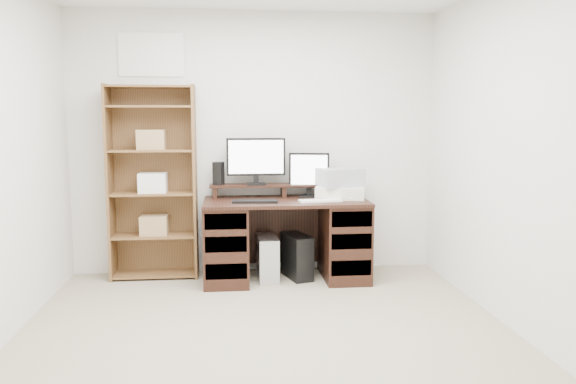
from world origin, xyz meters
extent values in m
cube|color=tan|center=(0.00, 0.00, -0.01)|extent=(3.50, 4.00, 0.02)
cube|color=silver|center=(0.00, 2.01, 1.25)|extent=(3.50, 0.02, 2.50)
cube|color=silver|center=(0.00, -2.01, 1.25)|extent=(3.50, 0.02, 2.50)
cube|color=silver|center=(1.76, 0.00, 1.25)|extent=(0.02, 4.00, 2.50)
cube|color=white|center=(-0.95, 1.99, 2.08)|extent=(0.60, 0.01, 0.40)
cube|color=black|center=(0.27, 1.63, 0.73)|extent=(1.50, 0.70, 0.03)
cube|color=black|center=(-0.28, 1.63, 0.36)|extent=(0.40, 0.66, 0.72)
cube|color=black|center=(0.82, 1.63, 0.36)|extent=(0.40, 0.66, 0.72)
cube|color=black|center=(0.27, 1.96, 0.40)|extent=(1.48, 0.02, 0.65)
cube|color=black|center=(-0.28, 1.30, 0.18)|extent=(0.36, 0.01, 0.14)
cube|color=black|center=(-0.28, 1.30, 0.42)|extent=(0.36, 0.01, 0.14)
cube|color=black|center=(-0.28, 1.30, 0.62)|extent=(0.36, 0.01, 0.14)
cube|color=black|center=(0.82, 1.30, 0.18)|extent=(0.36, 0.01, 0.14)
cube|color=black|center=(0.82, 1.30, 0.42)|extent=(0.36, 0.01, 0.14)
cube|color=black|center=(0.82, 1.30, 0.62)|extent=(0.36, 0.01, 0.14)
cube|color=black|center=(-0.38, 1.85, 0.80)|extent=(0.04, 0.20, 0.10)
cube|color=black|center=(0.27, 1.85, 0.80)|extent=(0.04, 0.20, 0.10)
cube|color=black|center=(0.92, 1.85, 0.80)|extent=(0.04, 0.20, 0.10)
cube|color=black|center=(0.27, 1.85, 0.86)|extent=(1.40, 0.22, 0.02)
cube|color=black|center=(0.01, 1.82, 0.88)|extent=(0.18, 0.15, 0.02)
cube|color=black|center=(0.01, 1.84, 0.94)|extent=(0.05, 0.03, 0.10)
cube|color=black|center=(0.01, 1.84, 1.13)|extent=(0.56, 0.05, 0.35)
cube|color=white|center=(0.01, 1.82, 1.13)|extent=(0.51, 0.01, 0.31)
cube|color=black|center=(0.50, 1.80, 0.76)|extent=(0.20, 0.17, 0.02)
cube|color=black|center=(0.51, 1.82, 0.82)|extent=(0.06, 0.04, 0.10)
cube|color=black|center=(0.51, 1.82, 1.00)|extent=(0.38, 0.11, 0.33)
cube|color=white|center=(0.51, 1.80, 1.00)|extent=(0.34, 0.07, 0.29)
cube|color=black|center=(-0.35, 1.87, 0.98)|extent=(0.11, 0.11, 0.22)
cube|color=black|center=(-0.02, 1.50, 0.76)|extent=(0.41, 0.16, 0.02)
cube|color=white|center=(0.57, 1.49, 0.76)|extent=(0.39, 0.16, 0.02)
ellipsoid|color=white|center=(0.86, 1.53, 0.77)|extent=(0.10, 0.08, 0.04)
cube|color=beige|center=(0.79, 1.69, 0.81)|extent=(0.51, 0.43, 0.11)
cube|color=#92989C|center=(0.79, 1.69, 0.95)|extent=(0.45, 0.38, 0.17)
cube|color=#B4B6BB|center=(0.10, 1.65, 0.20)|extent=(0.20, 0.41, 0.41)
cube|color=black|center=(0.37, 1.67, 0.20)|extent=(0.28, 0.44, 0.41)
cube|color=#19FF33|center=(0.43, 1.48, 0.29)|extent=(0.01, 0.01, 0.01)
cube|color=brown|center=(-1.34, 1.83, 0.90)|extent=(0.02, 0.30, 1.80)
cube|color=brown|center=(-0.57, 1.83, 0.90)|extent=(0.02, 0.30, 1.80)
cube|color=brown|center=(-0.95, 1.97, 0.90)|extent=(0.80, 0.01, 1.80)
cube|color=brown|center=(-0.95, 1.83, 0.03)|extent=(0.75, 0.28, 0.02)
cube|color=brown|center=(-0.95, 1.83, 0.40)|extent=(0.75, 0.28, 0.02)
cube|color=brown|center=(-0.95, 1.83, 0.80)|extent=(0.75, 0.28, 0.02)
cube|color=brown|center=(-0.95, 1.83, 1.20)|extent=(0.75, 0.28, 0.02)
cube|color=brown|center=(-0.95, 1.83, 1.60)|extent=(0.75, 0.28, 0.02)
cube|color=brown|center=(-0.95, 1.83, 1.78)|extent=(0.75, 0.28, 0.02)
cube|color=#A07F54|center=(-0.95, 1.83, 0.50)|extent=(0.25, 0.20, 0.18)
cube|color=white|center=(-0.95, 1.83, 0.90)|extent=(0.25, 0.20, 0.18)
cube|color=#A07F54|center=(-0.95, 1.83, 1.30)|extent=(0.25, 0.20, 0.18)
camera|label=1|loc=(-0.23, -3.44, 1.51)|focal=35.00mm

